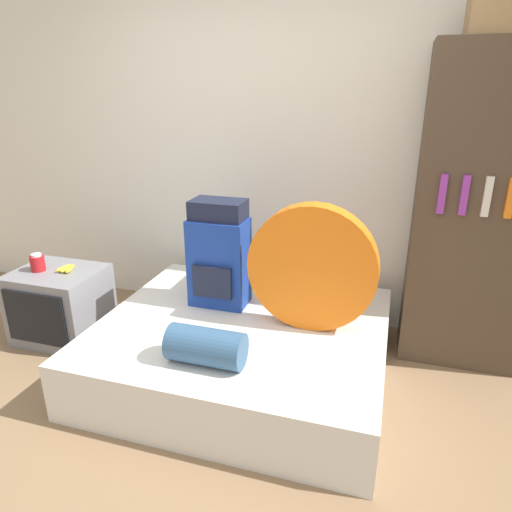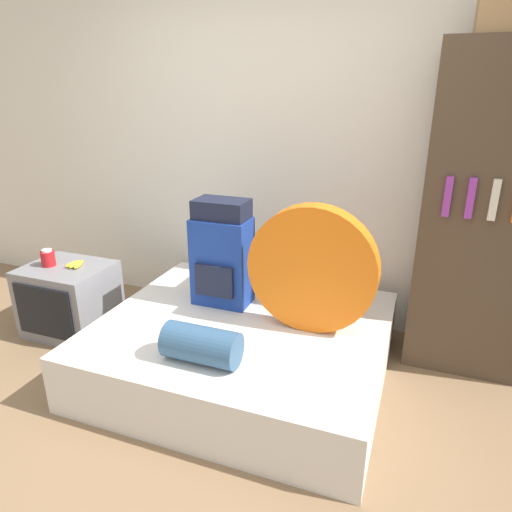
# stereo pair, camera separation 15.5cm
# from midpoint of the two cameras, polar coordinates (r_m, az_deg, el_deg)

# --- Properties ---
(ground_plane) EXTENTS (16.00, 16.00, 0.00)m
(ground_plane) POSITION_cam_midpoint_polar(r_m,az_deg,el_deg) (2.52, -11.41, -23.91)
(ground_plane) COLOR #846647
(wall_back) EXTENTS (8.00, 0.05, 2.60)m
(wall_back) POSITION_cam_midpoint_polar(r_m,az_deg,el_deg) (3.45, 0.97, 13.04)
(wall_back) COLOR silver
(wall_back) RESTS_ON ground_plane
(bed) EXTENTS (1.75, 1.55, 0.36)m
(bed) POSITION_cam_midpoint_polar(r_m,az_deg,el_deg) (2.97, -3.18, -11.30)
(bed) COLOR silver
(bed) RESTS_ON ground_plane
(backpack) EXTENTS (0.38, 0.27, 0.71)m
(backpack) POSITION_cam_midpoint_polar(r_m,az_deg,el_deg) (3.00, -6.14, 0.08)
(backpack) COLOR navy
(backpack) RESTS_ON bed
(tent_bag) EXTENTS (0.77, 0.13, 0.77)m
(tent_bag) POSITION_cam_midpoint_polar(r_m,az_deg,el_deg) (2.68, 5.41, -1.49)
(tent_bag) COLOR orange
(tent_bag) RESTS_ON bed
(sleeping_roll) EXTENTS (0.41, 0.20, 0.20)m
(sleeping_roll) POSITION_cam_midpoint_polar(r_m,az_deg,el_deg) (2.46, -8.10, -11.16)
(sleeping_roll) COLOR #33567A
(sleeping_roll) RESTS_ON bed
(television) EXTENTS (0.60, 0.51, 0.52)m
(television) POSITION_cam_midpoint_polar(r_m,az_deg,el_deg) (3.64, -24.35, -5.56)
(television) COLOR gray
(television) RESTS_ON ground_plane
(canister) EXTENTS (0.10, 0.10, 0.12)m
(canister) POSITION_cam_midpoint_polar(r_m,az_deg,el_deg) (3.59, -26.78, -0.77)
(canister) COLOR #B2191E
(canister) RESTS_ON television
(banana_bunch) EXTENTS (0.12, 0.15, 0.04)m
(banana_bunch) POSITION_cam_midpoint_polar(r_m,az_deg,el_deg) (3.51, -23.67, -1.43)
(banana_bunch) COLOR yellow
(banana_bunch) RESTS_ON television
(bookshelf) EXTENTS (0.75, 0.43, 2.00)m
(bookshelf) POSITION_cam_midpoint_polar(r_m,az_deg,el_deg) (3.12, 24.66, 4.77)
(bookshelf) COLOR #473828
(bookshelf) RESTS_ON ground_plane
(cardboard_box) EXTENTS (0.32, 0.32, 0.24)m
(cardboard_box) POSITION_cam_midpoint_polar(r_m,az_deg,el_deg) (3.06, 26.82, 25.48)
(cardboard_box) COLOR #99754C
(cardboard_box) RESTS_ON bookshelf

